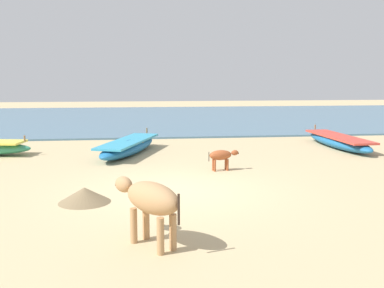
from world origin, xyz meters
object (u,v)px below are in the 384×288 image
Objects in this scene: fishing_boat_0 at (338,141)px; calf_near_rust at (222,156)px; fishing_boat_2 at (129,146)px; cow_adult_tan at (150,200)px.

fishing_boat_0 is 6.30m from calf_near_rust.
cow_adult_tan is (0.52, -8.64, 0.48)m from fishing_boat_2.
calf_near_rust is (2.70, -3.13, 0.16)m from fishing_boat_2.
fishing_boat_2 is at bearing -33.60° from cow_adult_tan.
fishing_boat_2 reaches higher than calf_near_rust.
fishing_boat_2 is 4.99× the size of calf_near_rust.
fishing_boat_0 is 1.01× the size of fishing_boat_2.
cow_adult_tan is (-7.37, -9.08, 0.49)m from fishing_boat_0.
cow_adult_tan reaches higher than fishing_boat_2.
fishing_boat_2 is 8.66m from cow_adult_tan.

